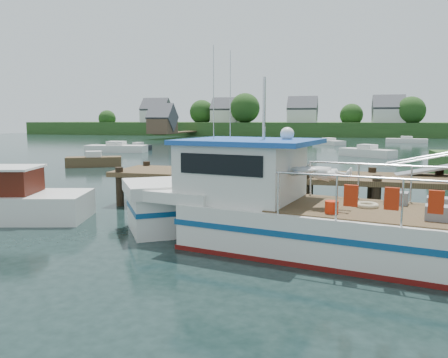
% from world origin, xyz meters
% --- Properties ---
extents(ground_plane, '(160.00, 160.00, 0.00)m').
position_xyz_m(ground_plane, '(0.00, 0.00, 0.00)').
color(ground_plane, black).
extents(far_shore, '(140.00, 42.55, 9.22)m').
position_xyz_m(far_shore, '(0.01, 82.37, 2.10)').
color(far_shore, '#2B4E20').
rests_on(far_shore, ground).
extents(dock, '(16.60, 3.00, 4.78)m').
position_xyz_m(dock, '(6.51, 0.01, 2.24)').
color(dock, '#4D3B24').
rests_on(dock, ground).
extents(lobster_boat, '(11.60, 5.21, 5.58)m').
position_xyz_m(lobster_boat, '(1.92, -5.35, 1.01)').
color(lobster_boat, silver).
rests_on(lobster_boat, ground).
extents(moored_rowboat, '(4.20, 3.09, 1.17)m').
position_xyz_m(moored_rowboat, '(-14.80, 11.86, 0.43)').
color(moored_rowboat, '#4D3B24').
rests_on(moored_rowboat, ground).
extents(moored_far, '(6.12, 2.67, 1.01)m').
position_xyz_m(moored_far, '(12.79, 54.53, 0.37)').
color(moored_far, silver).
rests_on(moored_far, ground).
extents(moored_a, '(6.71, 3.18, 1.19)m').
position_xyz_m(moored_a, '(-20.48, 25.61, 0.44)').
color(moored_a, silver).
rests_on(moored_a, ground).
extents(moored_b, '(5.32, 4.63, 1.17)m').
position_xyz_m(moored_b, '(5.63, 26.51, 0.43)').
color(moored_b, silver).
rests_on(moored_b, ground).
extents(moored_d, '(4.78, 5.68, 0.95)m').
position_xyz_m(moored_d, '(1.46, 46.81, 0.35)').
color(moored_d, silver).
rests_on(moored_d, ground).
extents(moored_e, '(1.97, 3.72, 0.98)m').
position_xyz_m(moored_e, '(-18.99, 27.87, 0.36)').
color(moored_e, black).
rests_on(moored_e, ground).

